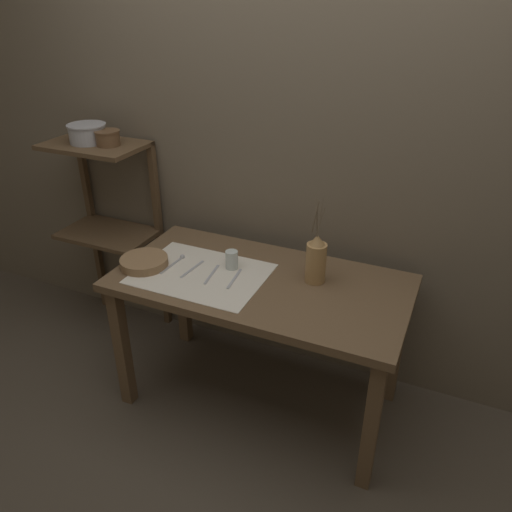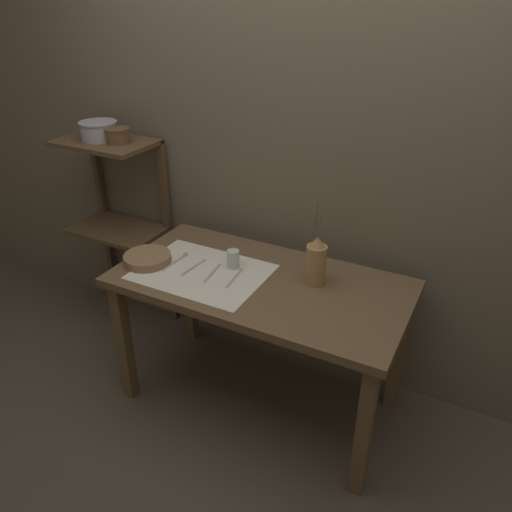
% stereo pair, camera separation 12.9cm
% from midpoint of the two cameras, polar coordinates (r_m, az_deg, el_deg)
% --- Properties ---
extents(ground_plane, '(12.00, 12.00, 0.00)m').
position_cam_midpoint_polar(ground_plane, '(2.77, -0.97, -15.91)').
color(ground_plane, brown).
extents(stone_wall_back, '(7.00, 0.06, 2.40)m').
position_cam_midpoint_polar(stone_wall_back, '(2.51, 3.29, 11.40)').
color(stone_wall_back, '#6B5E4C').
rests_on(stone_wall_back, ground_plane).
extents(wooden_table, '(1.37, 0.70, 0.74)m').
position_cam_midpoint_polar(wooden_table, '(2.37, -1.10, -4.74)').
color(wooden_table, brown).
rests_on(wooden_table, ground_plane).
extents(wooden_shelf_unit, '(0.54, 0.35, 1.19)m').
position_cam_midpoint_polar(wooden_shelf_unit, '(3.03, -17.73, 5.81)').
color(wooden_shelf_unit, brown).
rests_on(wooden_shelf_unit, ground_plane).
extents(linen_cloth, '(0.61, 0.45, 0.00)m').
position_cam_midpoint_polar(linen_cloth, '(2.38, -7.84, -2.03)').
color(linen_cloth, silver).
rests_on(linen_cloth, wooden_table).
extents(pitcher_with_flowers, '(0.09, 0.09, 0.41)m').
position_cam_midpoint_polar(pitcher_with_flowers, '(2.26, 5.26, -0.47)').
color(pitcher_with_flowers, '#A87F4C').
rests_on(pitcher_with_flowers, wooden_table).
extents(wooden_bowl, '(0.23, 0.23, 0.04)m').
position_cam_midpoint_polar(wooden_bowl, '(2.49, -14.12, -0.70)').
color(wooden_bowl, '#8E6B47').
rests_on(wooden_bowl, wooden_table).
extents(glass_tumbler_near, '(0.06, 0.06, 0.09)m').
position_cam_midpoint_polar(glass_tumbler_near, '(2.39, -4.34, -0.45)').
color(glass_tumbler_near, silver).
rests_on(glass_tumbler_near, wooden_table).
extents(spoon_inner, '(0.03, 0.19, 0.02)m').
position_cam_midpoint_polar(spoon_inner, '(2.50, -10.33, -0.47)').
color(spoon_inner, '#A8A8AD').
rests_on(spoon_inner, wooden_table).
extents(knife_center, '(0.03, 0.18, 0.00)m').
position_cam_midpoint_polar(knife_center, '(2.42, -8.82, -1.51)').
color(knife_center, '#A8A8AD').
rests_on(knife_center, wooden_table).
extents(fork_outer, '(0.04, 0.18, 0.00)m').
position_cam_midpoint_polar(fork_outer, '(2.36, -6.65, -2.11)').
color(fork_outer, '#A8A8AD').
rests_on(fork_outer, wooden_table).
extents(fork_inner, '(0.03, 0.18, 0.00)m').
position_cam_midpoint_polar(fork_inner, '(2.32, -4.08, -2.62)').
color(fork_inner, '#A8A8AD').
rests_on(fork_inner, wooden_table).
extents(metal_pot_large, '(0.20, 0.20, 0.10)m').
position_cam_midpoint_polar(metal_pot_large, '(2.90, -19.96, 13.09)').
color(metal_pot_large, '#A8A8AD').
rests_on(metal_pot_large, wooden_shelf_unit).
extents(metal_pot_small, '(0.13, 0.13, 0.08)m').
position_cam_midpoint_polar(metal_pot_small, '(2.82, -17.90, 12.78)').
color(metal_pot_small, brown).
rests_on(metal_pot_small, wooden_shelf_unit).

